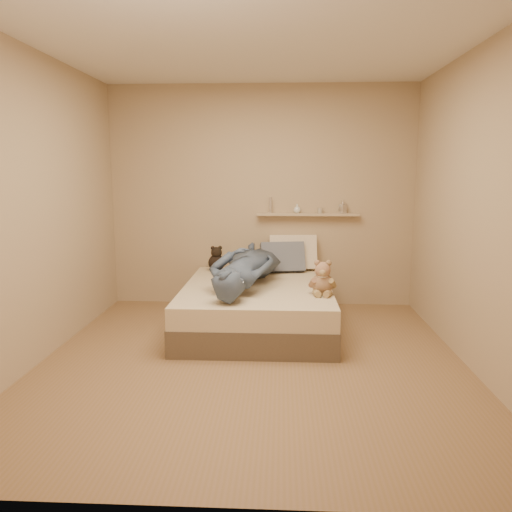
# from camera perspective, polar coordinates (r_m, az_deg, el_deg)

# --- Properties ---
(room) EXTENTS (3.80, 3.80, 3.80)m
(room) POSITION_cam_1_polar(r_m,az_deg,el_deg) (4.07, -0.47, 5.40)
(room) COLOR #886446
(room) RESTS_ON ground
(bed) EXTENTS (1.50, 1.90, 0.45)m
(bed) POSITION_cam_1_polar(r_m,az_deg,el_deg) (5.18, 0.16, -5.77)
(bed) COLOR brown
(bed) RESTS_ON floor
(game_console) EXTENTS (0.19, 0.13, 0.06)m
(game_console) POSITION_cam_1_polar(r_m,az_deg,el_deg) (4.51, -2.52, -3.13)
(game_console) COLOR silver
(game_console) RESTS_ON bed
(teddy_bear) EXTENTS (0.28, 0.27, 0.34)m
(teddy_bear) POSITION_cam_1_polar(r_m,az_deg,el_deg) (4.74, 7.61, -2.77)
(teddy_bear) COLOR #9F7A57
(teddy_bear) RESTS_ON bed
(dark_plush) EXTENTS (0.19, 0.19, 0.30)m
(dark_plush) POSITION_cam_1_polar(r_m,az_deg,el_deg) (5.83, -4.54, -0.47)
(dark_plush) COLOR black
(dark_plush) RESTS_ON bed
(pillow_cream) EXTENTS (0.57, 0.33, 0.43)m
(pillow_cream) POSITION_cam_1_polar(r_m,az_deg,el_deg) (5.90, 4.23, 0.35)
(pillow_cream) COLOR beige
(pillow_cream) RESTS_ON bed
(pillow_grey) EXTENTS (0.54, 0.33, 0.37)m
(pillow_grey) POSITION_cam_1_polar(r_m,az_deg,el_deg) (5.76, 3.05, -0.16)
(pillow_grey) COLOR slate
(pillow_grey) RESTS_ON bed
(person) EXTENTS (0.90, 1.77, 0.40)m
(person) POSITION_cam_1_polar(r_m,az_deg,el_deg) (5.06, -1.14, -1.17)
(person) COLOR #414C66
(person) RESTS_ON bed
(wall_shelf) EXTENTS (1.20, 0.12, 0.03)m
(wall_shelf) POSITION_cam_1_polar(r_m,az_deg,el_deg) (5.92, 5.93, 4.76)
(wall_shelf) COLOR tan
(wall_shelf) RESTS_ON wall_back
(shelf_bottles) EXTENTS (0.91, 0.10, 0.19)m
(shelf_bottles) POSITION_cam_1_polar(r_m,az_deg,el_deg) (5.92, 6.72, 5.51)
(shelf_bottles) COLOR silver
(shelf_bottles) RESTS_ON wall_shelf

